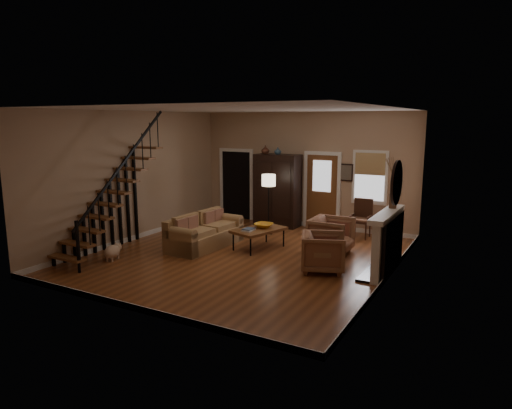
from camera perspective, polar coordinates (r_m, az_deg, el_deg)
The scene contains 15 objects.
room at distance 11.89m, azimuth 0.99°, elevation 2.95°, with size 7.00×7.33×3.30m.
staircase at distance 10.87m, azimuth -17.92°, elevation 2.23°, with size 0.94×2.80×3.20m, color brown, non-canonical shape.
fireplace at distance 9.65m, azimuth 16.29°, elevation -3.89°, with size 0.33×1.95×2.30m.
armoire at distance 13.30m, azimuth 2.69°, elevation 1.78°, with size 1.30×0.60×2.10m, color black, non-canonical shape.
vase_a at distance 13.25m, azimuth 1.17°, elevation 6.86°, with size 0.24×0.24×0.25m, color #4C2619.
vase_b at distance 13.07m, azimuth 2.74°, elevation 6.71°, with size 0.20×0.20×0.21m, color #334C60.
sofa at distance 11.23m, azimuth -6.38°, elevation -3.38°, with size 0.89×2.06×0.77m, color #A27849, non-canonical shape.
coffee_table at distance 11.05m, azimuth 0.36°, elevation -4.29°, with size 0.75×1.29×0.49m, color brown, non-canonical shape.
bowl at distance 11.08m, azimuth 0.96°, elevation -2.64°, with size 0.44×0.44×0.11m, color orange.
books at distance 10.78m, azimuth -0.96°, elevation -3.14°, with size 0.24×0.32×0.06m, color beige, non-canonical shape.
armchair_left at distance 9.51m, azimuth 8.39°, elevation -5.91°, with size 0.85×0.88×0.80m, color brown.
armchair_right at distance 10.79m, azimuth 9.39°, elevation -3.84°, with size 0.90×0.93×0.84m, color brown.
floor_lamp at distance 12.40m, azimuth 1.58°, elevation 0.03°, with size 0.37×0.37×1.63m, color black, non-canonical shape.
side_chair at distance 12.32m, azimuth 12.96°, elevation -1.74°, with size 0.54×0.54×1.02m, color #341B10, non-canonical shape.
dog at distance 10.64m, azimuth -17.54°, elevation -5.75°, with size 0.29×0.49×0.36m, color beige, non-canonical shape.
Camera 1 is at (5.08, -8.66, 3.07)m, focal length 32.00 mm.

